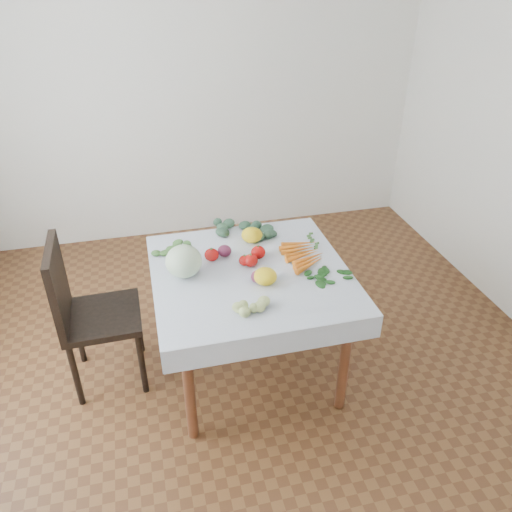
{
  "coord_description": "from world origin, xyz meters",
  "views": [
    {
      "loc": [
        -0.55,
        -2.35,
        2.34
      ],
      "look_at": [
        0.05,
        0.06,
        0.82
      ],
      "focal_mm": 35.0,
      "sensor_mm": 36.0,
      "label": 1
    }
  ],
  "objects_px": {
    "table": "(251,286)",
    "chair": "(84,308)",
    "heirloom_back": "(252,235)",
    "carrot_bunch": "(304,254)",
    "cabbage": "(184,261)"
  },
  "relations": [
    {
      "from": "table",
      "to": "chair",
      "type": "bearing_deg",
      "value": 171.43
    },
    {
      "from": "chair",
      "to": "heirloom_back",
      "type": "relative_size",
      "value": 7.39
    },
    {
      "from": "table",
      "to": "heirloom_back",
      "type": "distance_m",
      "value": 0.38
    },
    {
      "from": "chair",
      "to": "heirloom_back",
      "type": "bearing_deg",
      "value": 10.32
    },
    {
      "from": "table",
      "to": "heirloom_back",
      "type": "relative_size",
      "value": 7.51
    },
    {
      "from": "table",
      "to": "carrot_bunch",
      "type": "bearing_deg",
      "value": 13.64
    },
    {
      "from": "carrot_bunch",
      "to": "table",
      "type": "bearing_deg",
      "value": -166.36
    },
    {
      "from": "heirloom_back",
      "to": "carrot_bunch",
      "type": "bearing_deg",
      "value": -43.86
    },
    {
      "from": "cabbage",
      "to": "chair",
      "type": "bearing_deg",
      "value": 171.23
    },
    {
      "from": "carrot_bunch",
      "to": "chair",
      "type": "bearing_deg",
      "value": 177.38
    },
    {
      "from": "table",
      "to": "carrot_bunch",
      "type": "distance_m",
      "value": 0.38
    },
    {
      "from": "table",
      "to": "cabbage",
      "type": "relative_size",
      "value": 4.84
    },
    {
      "from": "table",
      "to": "chair",
      "type": "relative_size",
      "value": 1.02
    },
    {
      "from": "table",
      "to": "carrot_bunch",
      "type": "xyz_separation_m",
      "value": [
        0.35,
        0.09,
        0.12
      ]
    },
    {
      "from": "cabbage",
      "to": "heirloom_back",
      "type": "bearing_deg",
      "value": 31.55
    }
  ]
}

